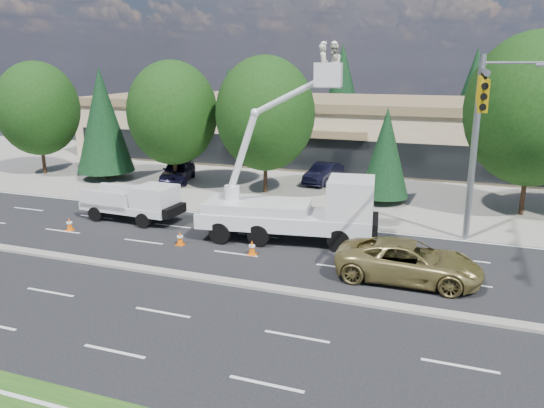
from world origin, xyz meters
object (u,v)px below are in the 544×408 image
at_px(signal_mast, 478,123).
at_px(bucket_truck, 299,202).
at_px(minivan, 409,261).
at_px(utility_pickup, 136,206).

distance_m(signal_mast, bucket_truck, 8.88).
bearing_deg(minivan, signal_mast, -27.66).
height_order(bucket_truck, minivan, bucket_truck).
height_order(signal_mast, minivan, signal_mast).
relative_size(bucket_truck, minivan, 1.64).
bearing_deg(bucket_truck, minivan, -38.12).
bearing_deg(signal_mast, bucket_truck, -172.40).
xyz_separation_m(utility_pickup, bucket_truck, (9.58, -0.18, 1.15)).
height_order(signal_mast, bucket_truck, bucket_truck).
distance_m(bucket_truck, minivan, 6.61).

